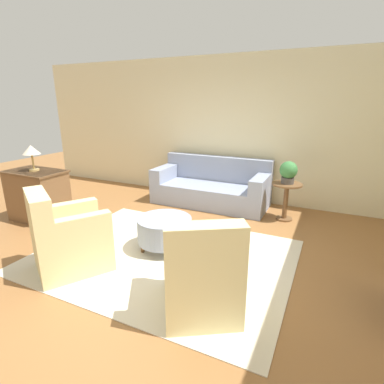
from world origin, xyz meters
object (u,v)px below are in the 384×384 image
object	(u,v)px
armchair_right	(201,275)
potted_plant_on_side_table	(288,172)
armchair_left	(67,240)
side_table	(286,195)
dresser	(38,195)
table_lamp	(31,151)
ottoman_table	(165,230)
couch	(212,188)

from	to	relation	value
armchair_right	potted_plant_on_side_table	world-z (taller)	potted_plant_on_side_table
armchair_left	side_table	xyz separation A→B (m)	(2.07, 2.75, 0.04)
dresser	table_lamp	bearing A→B (deg)	178.21
side_table	table_lamp	bearing A→B (deg)	-154.66
ottoman_table	couch	bearing A→B (deg)	94.26
armchair_right	side_table	bearing A→B (deg)	82.71
armchair_left	potted_plant_on_side_table	distance (m)	3.47
armchair_left	dresser	xyz separation A→B (m)	(-1.69, 0.96, 0.05)
dresser	potted_plant_on_side_table	xyz separation A→B (m)	(3.77, 1.78, 0.40)
dresser	table_lamp	distance (m)	0.73
ottoman_table	potted_plant_on_side_table	size ratio (longest dim) A/B	1.97
couch	side_table	bearing A→B (deg)	-10.55
couch	table_lamp	xyz separation A→B (m)	(-2.31, -2.05, 0.86)
side_table	dresser	xyz separation A→B (m)	(-3.77, -1.78, 0.01)
couch	table_lamp	bearing A→B (deg)	-138.41
armchair_right	side_table	size ratio (longest dim) A/B	1.61
side_table	potted_plant_on_side_table	world-z (taller)	potted_plant_on_side_table
couch	dresser	world-z (taller)	couch
dresser	table_lamp	xyz separation A→B (m)	(-0.00, 0.00, 0.73)
side_table	potted_plant_on_side_table	distance (m)	0.41
couch	dresser	size ratio (longest dim) A/B	2.25
ottoman_table	side_table	xyz separation A→B (m)	(1.30, 1.81, 0.14)
dresser	potted_plant_on_side_table	world-z (taller)	potted_plant_on_side_table
armchair_left	side_table	distance (m)	3.44
armchair_left	potted_plant_on_side_table	world-z (taller)	potted_plant_on_side_table
ottoman_table	side_table	distance (m)	2.23
ottoman_table	dresser	bearing A→B (deg)	179.40
armchair_right	potted_plant_on_side_table	size ratio (longest dim) A/B	2.80
dresser	armchair_left	bearing A→B (deg)	-29.61
side_table	potted_plant_on_side_table	size ratio (longest dim) A/B	1.74
armchair_right	dresser	size ratio (longest dim) A/B	1.06
couch	ottoman_table	distance (m)	2.09
dresser	couch	bearing A→B (deg)	41.59
potted_plant_on_side_table	table_lamp	world-z (taller)	table_lamp
dresser	potted_plant_on_side_table	size ratio (longest dim) A/B	2.65
ottoman_table	side_table	world-z (taller)	side_table
armchair_left	couch	bearing A→B (deg)	78.36
couch	potted_plant_on_side_table	size ratio (longest dim) A/B	5.96
couch	armchair_right	size ratio (longest dim) A/B	2.13
potted_plant_on_side_table	couch	bearing A→B (deg)	169.45
potted_plant_on_side_table	dresser	bearing A→B (deg)	-154.66
armchair_right	couch	bearing A→B (deg)	110.07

